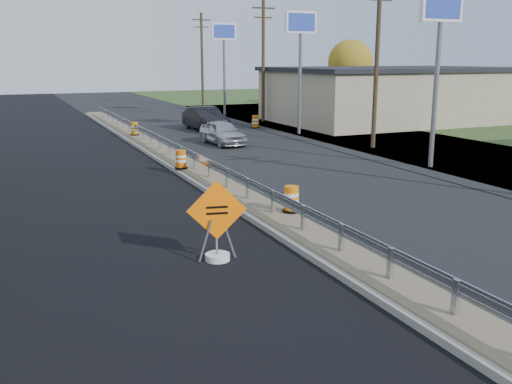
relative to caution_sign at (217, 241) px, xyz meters
name	(u,v)px	position (x,y,z in m)	size (l,w,h in m)	color
ground	(248,205)	(2.89, 4.83, -0.52)	(140.00, 140.00, 0.00)	black
milled_overlay	(80,166)	(-1.51, 14.83, -0.52)	(7.20, 120.00, 0.01)	black
median	(182,164)	(2.89, 12.83, -0.41)	(1.60, 55.00, 0.23)	gray
guardrail	(175,148)	(2.89, 13.83, 0.20)	(0.10, 46.15, 0.72)	silver
retail_building_near	(392,94)	(23.87, 24.83, 1.63)	(18.50, 12.50, 4.27)	tan
pylon_sign_south	(440,23)	(13.39, 7.83, 5.95)	(2.20, 0.30, 7.90)	slate
pylon_sign_mid	(301,34)	(13.39, 20.83, 5.95)	(2.20, 0.30, 7.90)	slate
pylon_sign_north	(224,40)	(13.39, 34.83, 5.95)	(2.20, 0.30, 7.90)	slate
utility_pole_smid	(377,59)	(14.39, 13.83, 4.41)	(1.90, 0.26, 9.40)	#473523
utility_pole_nmid	(263,58)	(14.39, 28.83, 4.41)	(1.90, 0.26, 9.40)	#473523
utility_pole_north	(202,58)	(14.39, 43.83, 4.41)	(1.90, 0.26, 9.40)	#473523
tree_far_yellow	(350,62)	(28.89, 38.83, 4.01)	(4.62, 4.62, 6.86)	#473523
caution_sign	(217,241)	(0.00, 0.00, 0.00)	(1.47, 0.62, 2.06)	white
barrel_median_near	(291,200)	(3.44, 2.64, 0.10)	(0.57, 0.57, 0.83)	black
barrel_median_mid	(181,160)	(2.34, 11.05, 0.09)	(0.55, 0.55, 0.81)	black
barrel_median_far	(135,129)	(2.85, 22.99, 0.09)	(0.55, 0.55, 0.81)	black
barrel_shoulder_mid	(255,122)	(12.09, 25.12, -0.09)	(0.62, 0.62, 0.91)	black
car_silver	(223,133)	(7.10, 18.56, 0.17)	(1.64, 4.08, 1.39)	silver
car_dark_mid	(205,119)	(8.34, 25.32, 0.29)	(1.73, 4.96, 1.63)	black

